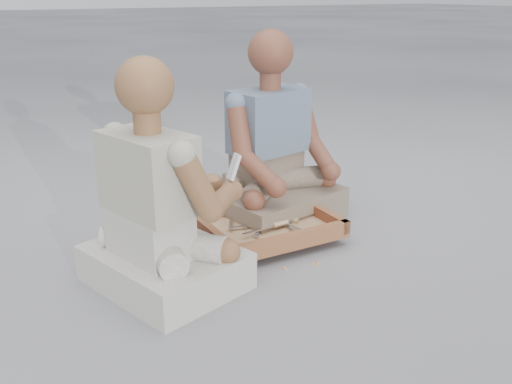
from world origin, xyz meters
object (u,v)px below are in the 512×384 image
companion (273,158)px  tool_tray (267,226)px  craftsman (161,213)px  carved_panel (233,213)px

companion → tool_tray: bearing=41.9°
tool_tray → craftsman: craftsman is taller
tool_tray → carved_panel: bearing=91.8°
craftsman → companion: size_ratio=0.96×
carved_panel → tool_tray: bearing=-88.2°
carved_panel → craftsman: bearing=-137.7°
carved_panel → companion: size_ratio=0.68×
carved_panel → tool_tray: 0.30m
carved_panel → craftsman: (-0.50, -0.45, 0.25)m
craftsman → tool_tray: bearing=89.0°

